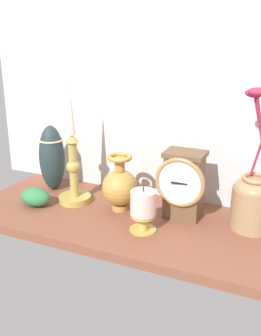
% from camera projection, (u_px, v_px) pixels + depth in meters
% --- Properties ---
extents(ground_plane, '(1.00, 0.36, 0.02)m').
position_uv_depth(ground_plane, '(150.00, 226.00, 1.05)').
color(ground_plane, brown).
extents(back_wall, '(1.20, 0.02, 0.65)m').
position_uv_depth(back_wall, '(178.00, 86.00, 1.10)').
color(back_wall, silver).
rests_on(back_wall, ground_plane).
extents(mantel_clock, '(0.13, 0.09, 0.18)m').
position_uv_depth(mantel_clock, '(183.00, 184.00, 1.04)').
color(mantel_clock, brown).
rests_on(mantel_clock, ground_plane).
extents(candlestick_tall_left, '(0.09, 0.09, 0.35)m').
position_uv_depth(candlestick_tall_left, '(74.00, 170.00, 1.14)').
color(candlestick_tall_left, '#B09A48').
rests_on(candlestick_tall_left, ground_plane).
extents(brass_vase_bulbous, '(0.10, 0.10, 0.16)m').
position_uv_depth(brass_vase_bulbous, '(120.00, 186.00, 1.10)').
color(brass_vase_bulbous, '#B98B3F').
rests_on(brass_vase_bulbous, ground_plane).
extents(brass_vase_jar, '(0.11, 0.11, 0.35)m').
position_uv_depth(brass_vase_jar, '(255.00, 198.00, 0.99)').
color(brass_vase_jar, '#9F7D55').
rests_on(brass_vase_jar, ground_plane).
extents(pillar_candle_front, '(0.07, 0.07, 0.12)m').
position_uv_depth(pillar_candle_front, '(143.00, 208.00, 0.99)').
color(pillar_candle_front, tan).
rests_on(pillar_candle_front, ground_plane).
extents(tall_ceramic_vase, '(0.08, 0.08, 0.20)m').
position_uv_depth(tall_ceramic_vase, '(52.00, 158.00, 1.23)').
color(tall_ceramic_vase, '#243639').
rests_on(tall_ceramic_vase, ground_plane).
extents(ivy_sprig, '(0.09, 0.06, 0.05)m').
position_uv_depth(ivy_sprig, '(35.00, 197.00, 1.14)').
color(ivy_sprig, '#327845').
rests_on(ivy_sprig, ground_plane).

